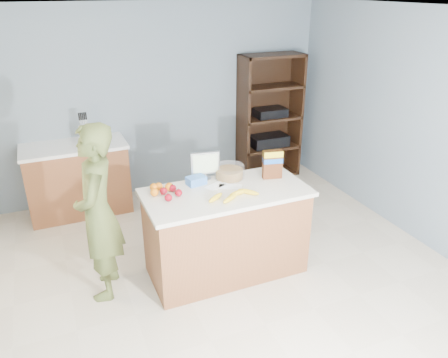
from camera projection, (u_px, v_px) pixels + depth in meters
name	position (u px, v px, depth m)	size (l,w,h in m)	color
floor	(238.00, 287.00, 4.22)	(4.50, 5.00, 0.02)	beige
walls	(241.00, 122.00, 3.55)	(4.52, 5.02, 2.51)	slate
counter_peninsula	(226.00, 235.00, 4.30)	(1.56, 0.76, 0.90)	brown
back_cabinet	(78.00, 179.00, 5.46)	(1.24, 0.62, 0.90)	brown
shelving_unit	(268.00, 119.00, 6.39)	(0.90, 0.40, 1.80)	black
person	(98.00, 214.00, 3.85)	(0.60, 0.40, 1.65)	#4C5527
knife_block	(85.00, 134.00, 5.26)	(0.12, 0.10, 0.31)	tan
envelopes	(223.00, 186.00, 4.20)	(0.37, 0.27, 0.00)	white
bananas	(233.00, 195.00, 3.97)	(0.51, 0.23, 0.05)	yellow
apples	(171.00, 192.00, 3.99)	(0.19, 0.24, 0.07)	maroon
oranges	(161.00, 188.00, 4.07)	(0.24, 0.18, 0.08)	orange
blue_carton	(196.00, 181.00, 4.22)	(0.18, 0.12, 0.08)	blue
salad_bowl	(229.00, 172.00, 4.36)	(0.30, 0.30, 0.13)	#267219
tv	(205.00, 164.00, 4.29)	(0.28, 0.12, 0.28)	silver
cereal_box	(273.00, 162.00, 4.31)	(0.20, 0.11, 0.29)	#592B14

